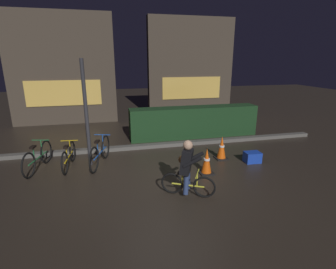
{
  "coord_description": "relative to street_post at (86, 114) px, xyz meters",
  "views": [
    {
      "loc": [
        -1.32,
        -5.82,
        2.84
      ],
      "look_at": [
        0.2,
        0.6,
        0.9
      ],
      "focal_mm": 27.59,
      "sensor_mm": 36.0,
      "label": 1
    }
  ],
  "objects": [
    {
      "name": "sidewalk_curb",
      "position": [
        1.88,
        1.0,
        -1.37
      ],
      "size": [
        12.0,
        0.24,
        0.12
      ],
      "primitive_type": "cube",
      "color": "#56544F",
      "rests_on": "ground"
    },
    {
      "name": "parked_bike_center_left",
      "position": [
        0.28,
        -0.08,
        -1.07
      ],
      "size": [
        0.57,
        1.67,
        0.79
      ],
      "rotation": [
        0.0,
        0.0,
        1.28
      ],
      "color": "black",
      "rests_on": "ground"
    },
    {
      "name": "storefront_left",
      "position": [
        -1.25,
        5.3,
        0.94
      ],
      "size": [
        4.48,
        0.54,
        4.77
      ],
      "color": "#42382D",
      "rests_on": "ground"
    },
    {
      "name": "traffic_cone_near",
      "position": [
        2.93,
        -1.3,
        -1.1
      ],
      "size": [
        0.36,
        0.36,
        0.68
      ],
      "color": "black",
      "rests_on": "ground"
    },
    {
      "name": "cyclist",
      "position": [
        2.11,
        -2.23,
        -0.8
      ],
      "size": [
        1.07,
        0.67,
        1.25
      ],
      "rotation": [
        0.0,
        0.0,
        -0.49
      ],
      "color": "black",
      "rests_on": "ground"
    },
    {
      "name": "street_post",
      "position": [
        0.0,
        0.0,
        0.0
      ],
      "size": [
        0.1,
        0.1,
        2.86
      ],
      "primitive_type": "cylinder",
      "color": "#2D2D33",
      "rests_on": "ground"
    },
    {
      "name": "ground_plane",
      "position": [
        1.88,
        -1.2,
        -1.43
      ],
      "size": [
        40.0,
        40.0,
        0.0
      ],
      "primitive_type": "plane",
      "color": "#2D261E"
    },
    {
      "name": "blue_crate",
      "position": [
        4.48,
        -0.9,
        -1.28
      ],
      "size": [
        0.45,
        0.34,
        0.3
      ],
      "primitive_type": "cube",
      "rotation": [
        0.0,
        0.0,
        -0.05
      ],
      "color": "#193DB7",
      "rests_on": "ground"
    },
    {
      "name": "traffic_cone_far",
      "position": [
        3.74,
        -0.44,
        -1.1
      ],
      "size": [
        0.36,
        0.36,
        0.69
      ],
      "color": "black",
      "rests_on": "ground"
    },
    {
      "name": "storefront_right",
      "position": [
        4.84,
        6.0,
        0.97
      ],
      "size": [
        4.4,
        0.54,
        4.83
      ],
      "color": "#42382D",
      "rests_on": "ground"
    },
    {
      "name": "hedge_row",
      "position": [
        3.68,
        1.9,
        -0.86
      ],
      "size": [
        4.8,
        0.7,
        1.14
      ],
      "primitive_type": "cube",
      "color": "#19381C",
      "rests_on": "ground"
    },
    {
      "name": "parked_bike_left_mid",
      "position": [
        -0.55,
        -0.08,
        -1.11
      ],
      "size": [
        0.46,
        1.5,
        0.69
      ],
      "rotation": [
        0.0,
        0.0,
        1.48
      ],
      "color": "black",
      "rests_on": "ground"
    },
    {
      "name": "parked_bike_leftmost",
      "position": [
        -1.31,
        -0.06,
        -1.09
      ],
      "size": [
        0.49,
        1.6,
        0.75
      ],
      "rotation": [
        0.0,
        0.0,
        1.35
      ],
      "color": "black",
      "rests_on": "ground"
    }
  ]
}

